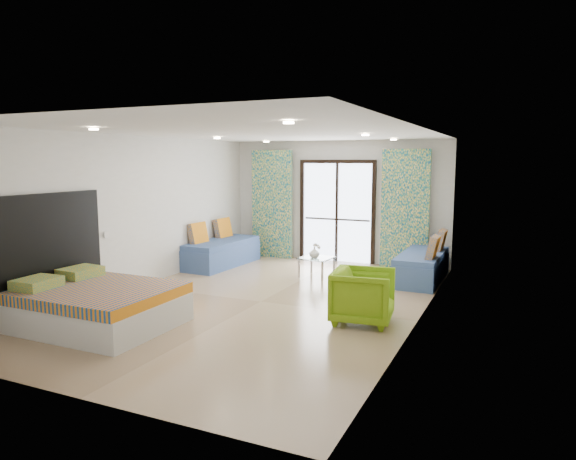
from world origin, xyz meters
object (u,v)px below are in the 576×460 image
at_px(daybed_right, 423,265).
at_px(bed, 98,306).
at_px(daybed_left, 221,252).
at_px(armchair, 363,293).
at_px(coffee_table, 317,259).

bearing_deg(daybed_right, bed, -127.70).
bearing_deg(daybed_left, armchair, -30.65).
relative_size(bed, coffee_table, 2.96).
bearing_deg(daybed_left, daybed_right, 7.36).
relative_size(bed, armchair, 2.38).
relative_size(daybed_left, armchair, 2.41).
xyz_separation_m(coffee_table, armchair, (1.63, -2.41, 0.07)).
distance_m(coffee_table, armchair, 2.91).
bearing_deg(daybed_right, armchair, -95.76).
bearing_deg(coffee_table, daybed_right, 14.71).
xyz_separation_m(daybed_left, coffee_table, (2.29, -0.15, 0.04)).
relative_size(daybed_right, armchair, 2.30).
xyz_separation_m(bed, coffee_table, (1.65, 4.07, 0.06)).
xyz_separation_m(daybed_left, armchair, (3.92, -2.56, 0.11)).
relative_size(bed, daybed_left, 0.99).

